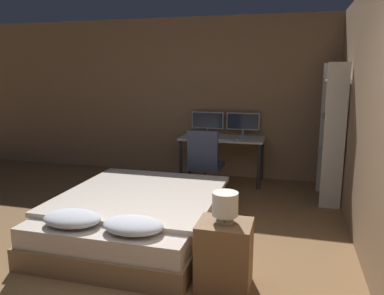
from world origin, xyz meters
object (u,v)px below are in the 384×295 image
monitor_right (243,123)px  computer_mouse (237,139)px  nightstand (224,255)px  bed (137,216)px  bedside_lamp (225,205)px  bookshelf (332,130)px  monitor_left (208,121)px  office_chair (205,169)px  keyboard (220,139)px  desk (222,143)px

monitor_right → computer_mouse: bearing=-94.0°
computer_mouse → nightstand: bearing=-83.5°
bed → bedside_lamp: size_ratio=8.13×
monitor_right → bookshelf: size_ratio=0.28×
monitor_left → office_chair: 1.21m
monitor_left → bedside_lamp: bearing=-74.8°
keyboard → computer_mouse: size_ratio=5.13×
bedside_lamp → desk: bedside_lamp is taller
bed → office_chair: 1.56m
bed → bookshelf: bearing=39.4°
monitor_right → office_chair: (-0.40, -1.05, -0.56)m
computer_mouse → keyboard: bearing=180.0°
nightstand → keyboard: keyboard is taller
bed → monitor_right: bearing=72.2°
desk → office_chair: office_chair is taller
desk → bed: bearing=-102.5°
bed → keyboard: keyboard is taller
bed → nightstand: (1.11, -0.76, 0.06)m
bed → computer_mouse: bearing=69.6°
bedside_lamp → office_chair: 2.38m
bed → keyboard: 2.23m
monitor_left → keyboard: 0.58m
computer_mouse → bookshelf: size_ratio=0.04×
desk → bookshelf: bookshelf is taller
bookshelf → desk: bearing=160.9°
bed → computer_mouse: 2.31m
bed → bookshelf: bookshelf is taller
bed → monitor_left: 2.66m
nightstand → desk: (-0.60, 3.08, 0.36)m
bedside_lamp → bed: bearing=145.7°
monitor_right → bedside_lamp: bearing=-84.9°
keyboard → office_chair: size_ratio=0.36×
computer_mouse → bookshelf: 1.42m
desk → monitor_left: bearing=143.4°
bedside_lamp → nightstand: bearing=180.0°
nightstand → desk: bearing=100.9°
bedside_lamp → monitor_left: monitor_left is taller
bed → bookshelf: 2.88m
bedside_lamp → computer_mouse: 2.88m
bedside_lamp → keyboard: 2.92m
keyboard → bookshelf: 1.68m
bedside_lamp → keyboard: size_ratio=0.72×
bedside_lamp → monitor_right: size_ratio=0.47×
bed → nightstand: bearing=-34.3°
monitor_right → office_chair: monitor_right is taller
bedside_lamp → computer_mouse: size_ratio=3.69×
keyboard → office_chair: bearing=-99.2°
bedside_lamp → desk: (-0.60, 3.08, -0.08)m
bedside_lamp → monitor_left: 3.43m
desk → monitor_right: (0.30, 0.22, 0.32)m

